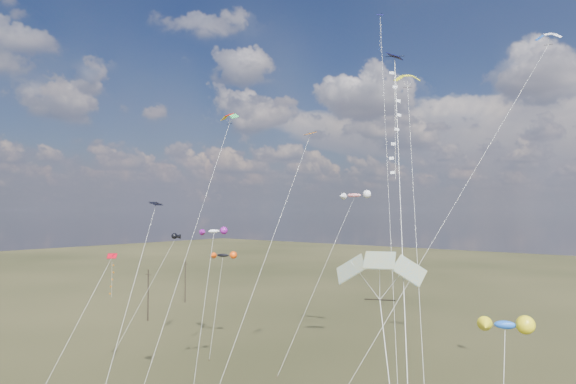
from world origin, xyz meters
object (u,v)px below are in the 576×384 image
Objects in this scene: utility_pole_far at (185,281)px; parafoil_yellow at (408,77)px; utility_pole_near at (148,295)px; novelty_black_orange at (223,255)px.

parafoil_yellow is at bearing -17.21° from utility_pole_far.
utility_pole_near is at bearing -60.26° from utility_pole_far.
parafoil_yellow is (53.53, -16.58, 26.33)m from utility_pole_far.
novelty_black_orange is (19.80, -2.88, 7.40)m from utility_pole_near.
utility_pole_near is 1.00× the size of utility_pole_far.
novelty_black_orange is at bearing -179.33° from parafoil_yellow.
utility_pole_far is 33.35m from novelty_black_orange.
novelty_black_orange reaches higher than utility_pole_near.
novelty_black_orange is at bearing -8.27° from utility_pole_near.
utility_pole_near is at bearing 171.73° from novelty_black_orange.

